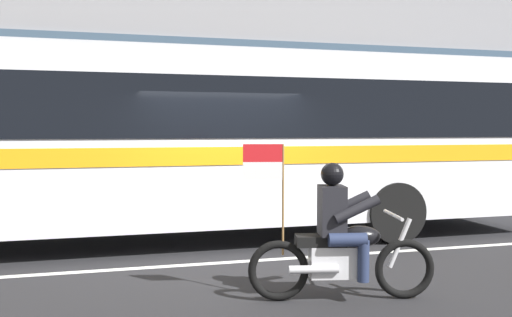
% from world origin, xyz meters
% --- Properties ---
extents(ground_plane, '(60.00, 60.00, 0.00)m').
position_xyz_m(ground_plane, '(0.00, 0.00, 0.00)').
color(ground_plane, black).
extents(sidewalk_curb, '(28.00, 3.80, 0.15)m').
position_xyz_m(sidewalk_curb, '(0.00, 5.10, 0.07)').
color(sidewalk_curb, gray).
rests_on(sidewalk_curb, ground_plane).
extents(lane_center_stripe, '(26.60, 0.14, 0.01)m').
position_xyz_m(lane_center_stripe, '(0.00, -0.60, 0.00)').
color(lane_center_stripe, silver).
rests_on(lane_center_stripe, ground_plane).
extents(office_building_facade, '(28.00, 0.89, 10.81)m').
position_xyz_m(office_building_facade, '(0.00, 7.39, 5.41)').
color(office_building_facade, gray).
rests_on(office_building_facade, ground_plane).
extents(transit_bus, '(12.99, 2.67, 3.22)m').
position_xyz_m(transit_bus, '(-0.56, 1.19, 1.88)').
color(transit_bus, silver).
rests_on(transit_bus, ground_plane).
extents(motorcycle_with_rider, '(2.16, 0.73, 1.78)m').
position_xyz_m(motorcycle_with_rider, '(0.81, -2.64, 0.67)').
color(motorcycle_with_rider, black).
rests_on(motorcycle_with_rider, ground_plane).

